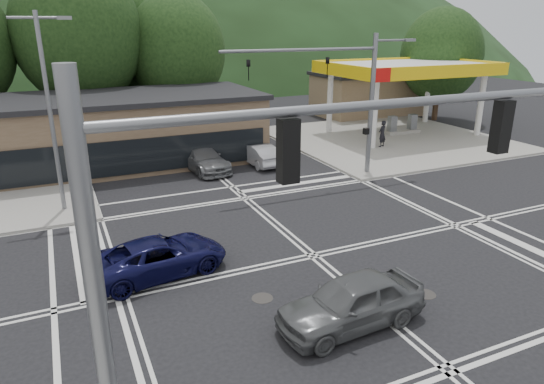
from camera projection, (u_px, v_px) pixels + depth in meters
name	position (u px, v px, depth m)	size (l,w,h in m)	color
ground	(313.00, 256.00, 18.65)	(120.00, 120.00, 0.00)	black
sidewalk_ne	(389.00, 139.00, 37.39)	(16.00, 16.00, 0.15)	gray
gas_station_canopy	(407.00, 71.00, 37.40)	(12.32, 8.34, 5.75)	silver
convenience_store	(368.00, 95.00, 47.35)	(10.00, 6.00, 3.80)	#846B4F
commercial_row	(63.00, 136.00, 29.49)	(24.00, 8.00, 4.00)	brown
hill_north	(93.00, 69.00, 96.07)	(252.00, 126.00, 140.00)	black
tree_n_b	(78.00, 34.00, 34.40)	(9.00, 9.00, 12.98)	#382619
tree_n_c	(176.00, 51.00, 37.56)	(7.60, 7.60, 10.87)	#382619
tree_n_e	(128.00, 41.00, 39.61)	(8.40, 8.40, 11.98)	#382619
tree_ne	(441.00, 55.00, 43.33)	(7.20, 7.20, 9.99)	#382619
streetlight_nw	(51.00, 105.00, 21.44)	(2.50, 0.25, 9.00)	slate
signal_mast_ne	(354.00, 89.00, 26.76)	(11.65, 0.30, 8.00)	slate
signal_mast_sw	(218.00, 253.00, 7.42)	(9.14, 0.28, 8.00)	slate
car_blue_west	(159.00, 256.00, 17.12)	(2.22, 4.81, 1.34)	#0C0C37
car_grey_center	(351.00, 302.00, 14.12)	(1.83, 4.55, 1.55)	#525557
car_queue_a	(258.00, 154.00, 30.61)	(1.42, 4.06, 1.34)	#ACADB3
car_queue_b	(225.00, 139.00, 34.27)	(1.75, 4.36, 1.49)	silver
car_northbound	(202.00, 159.00, 29.41)	(2.02, 4.96, 1.44)	slate
pedestrian	(382.00, 134.00, 34.40)	(0.68, 0.45, 1.87)	black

